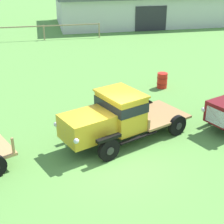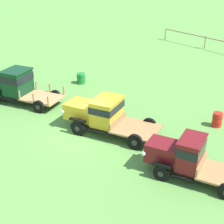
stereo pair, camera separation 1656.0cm
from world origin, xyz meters
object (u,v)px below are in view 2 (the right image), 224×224
(vintage_truck_second_in_line, at_px, (102,113))
(oil_drum_beside_row, at_px, (217,120))
(vintage_truck_midrow_center, at_px, (185,156))
(vintage_truck_foreground_near, at_px, (16,85))
(oil_drum_near_fence, at_px, (81,78))

(vintage_truck_second_in_line, distance_m, oil_drum_beside_row, 6.86)
(vintage_truck_midrow_center, bearing_deg, vintage_truck_foreground_near, -171.61)
(vintage_truck_foreground_near, xyz_separation_m, oil_drum_near_fence, (0.14, 5.34, -0.77))
(vintage_truck_foreground_near, relative_size, vintage_truck_second_in_line, 0.99)
(vintage_truck_foreground_near, bearing_deg, vintage_truck_second_in_line, 13.53)
(vintage_truck_second_in_line, relative_size, oil_drum_beside_row, 6.73)
(oil_drum_beside_row, relative_size, oil_drum_near_fence, 1.06)
(vintage_truck_second_in_line, xyz_separation_m, oil_drum_beside_row, (4.01, 5.53, -0.68))
(vintage_truck_second_in_line, height_order, vintage_truck_midrow_center, vintage_truck_second_in_line)
(oil_drum_beside_row, bearing_deg, vintage_truck_foreground_near, -147.03)
(oil_drum_near_fence, bearing_deg, vintage_truck_midrow_center, -14.92)
(vintage_truck_foreground_near, bearing_deg, vintage_truck_midrow_center, 8.39)
(vintage_truck_foreground_near, distance_m, vintage_truck_second_in_line, 7.38)
(vintage_truck_foreground_near, bearing_deg, oil_drum_beside_row, 32.97)
(vintage_truck_midrow_center, height_order, oil_drum_near_fence, vintage_truck_midrow_center)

